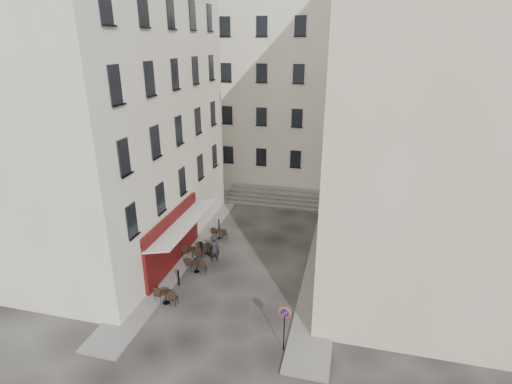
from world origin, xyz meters
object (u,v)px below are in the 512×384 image
(bistro_table_a, at_px, (166,296))
(bistro_table_b, at_px, (197,265))
(pedestrian, at_px, (214,249))
(no_parking_sign, at_px, (284,321))

(bistro_table_a, height_order, bistro_table_b, bistro_table_a)
(bistro_table_a, bearing_deg, bistro_table_b, 82.75)
(bistro_table_a, height_order, pedestrian, pedestrian)
(no_parking_sign, bearing_deg, bistro_table_b, 143.12)
(no_parking_sign, relative_size, bistro_table_b, 1.80)
(no_parking_sign, height_order, pedestrian, no_parking_sign)
(no_parking_sign, height_order, bistro_table_b, no_parking_sign)
(bistro_table_a, distance_m, pedestrian, 4.78)
(bistro_table_b, relative_size, pedestrian, 0.72)
(no_parking_sign, distance_m, pedestrian, 8.61)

